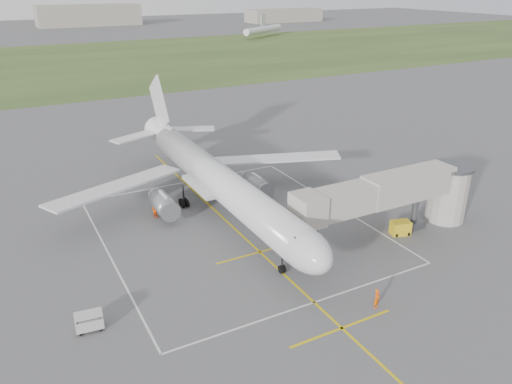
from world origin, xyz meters
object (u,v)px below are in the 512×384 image
jet_bridge (402,194)px  ramp_worker_wing (155,210)px  airliner (216,179)px  baggage_cart (89,322)px  gpu_unit (400,228)px  ramp_worker_nose (377,299)px

jet_bridge → ramp_worker_wing: (-22.71, 16.73, -3.80)m
airliner → jet_bridge: (15.72, -14.25, 0.35)m
jet_bridge → baggage_cart: jet_bridge is taller
jet_bridge → gpu_unit: size_ratio=9.84×
ramp_worker_nose → ramp_worker_wing: 28.72m
airliner → jet_bridge: airliner is taller
jet_bridge → gpu_unit: bearing=-91.9°
ramp_worker_nose → jet_bridge: bearing=21.0°
ramp_worker_nose → baggage_cart: bearing=139.5°
baggage_cart → ramp_worker_wing: bearing=64.3°
gpu_unit → ramp_worker_wing: bearing=159.4°
jet_bridge → ramp_worker_wing: bearing=143.6°
jet_bridge → baggage_cart: 34.10m
baggage_cart → ramp_worker_wing: (11.15, 17.70, 0.17)m
gpu_unit → ramp_worker_wing: 28.43m
ramp_worker_nose → gpu_unit: bearing=19.9°
airliner → jet_bridge: 21.22m
jet_bridge → ramp_worker_wing: jet_bridge is taller
airliner → ramp_worker_wing: size_ratio=24.66×
ramp_worker_nose → ramp_worker_wing: ramp_worker_wing is taller
airliner → gpu_unit: size_ratio=19.67×
airliner → ramp_worker_wing: 8.18m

